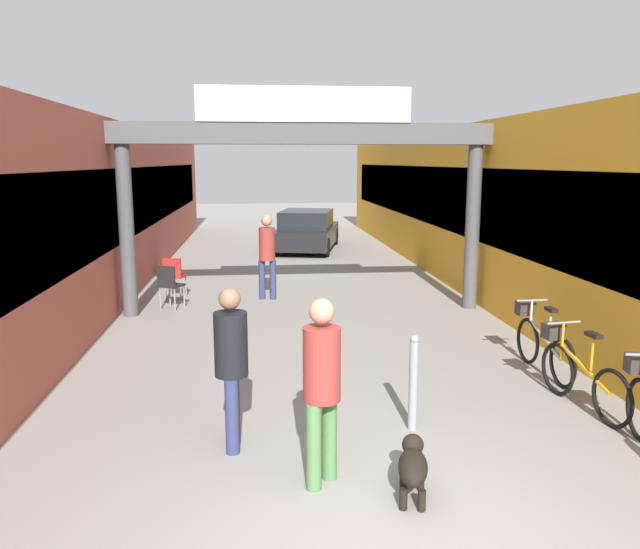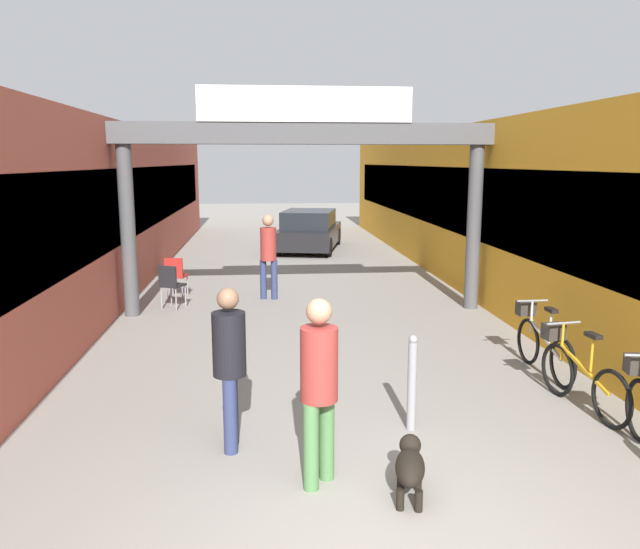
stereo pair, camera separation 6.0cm
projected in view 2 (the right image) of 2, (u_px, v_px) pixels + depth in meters
The scene contains 13 objects.
storefront_left at pixel (80, 207), 14.64m from camera, with size 3.00×26.00×3.72m.
storefront_right at pixel (499, 204), 15.57m from camera, with size 3.00×26.00×3.72m.
arcade_sign_gateway at pixel (305, 154), 11.75m from camera, with size 7.40×0.47×4.28m.
pedestrian_with_dog at pixel (319, 380), 5.57m from camera, with size 0.48×0.48×1.75m.
pedestrian_companion at pixel (229, 358), 6.30m from camera, with size 0.34×0.38×1.70m.
pedestrian_carrying_crate at pixel (268, 251), 13.26m from camera, with size 0.41×0.41×1.81m.
dog_on_leash at pixel (410, 465), 5.47m from camera, with size 0.39×0.69×0.49m.
bicycle_orange_second at pixel (578, 372), 7.47m from camera, with size 0.46×1.68×0.98m.
bicycle_silver_third at pixel (541, 342), 8.70m from camera, with size 0.46×1.69×0.98m.
bollard_post_metal at pixel (412, 382), 6.81m from camera, with size 0.10×0.10×1.08m.
cafe_chair_black_nearer at pixel (171, 282), 12.45m from camera, with size 0.53×0.53×0.89m.
cafe_chair_red_farther at pixel (175, 273), 13.46m from camera, with size 0.48×0.48×0.89m.
parked_car_black at pixel (309, 231), 20.74m from camera, with size 2.57×4.28×1.33m.
Camera 2 is at (-0.83, -4.15, 2.93)m, focal length 35.00 mm.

